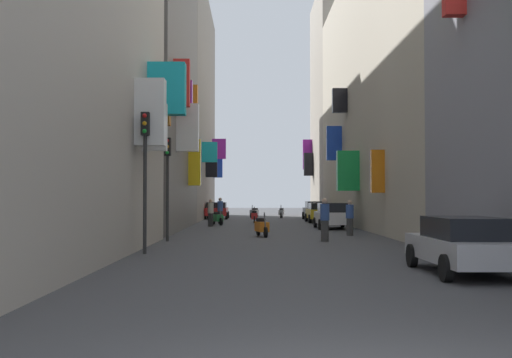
# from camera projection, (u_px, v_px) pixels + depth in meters

# --- Properties ---
(ground_plane) EXTENTS (140.00, 140.00, 0.00)m
(ground_plane) POSITION_uv_depth(u_px,v_px,m) (272.00, 229.00, 35.42)
(ground_plane) COLOR #424244
(building_left_mid_b) EXTENTS (7.13, 15.66, 18.76)m
(building_left_mid_b) POSITION_uv_depth(u_px,v_px,m) (134.00, 67.00, 36.51)
(building_left_mid_b) COLOR slate
(building_left_mid_b) RESTS_ON ground
(building_left_far) EXTENTS (7.33, 21.23, 19.41)m
(building_left_far) POSITION_uv_depth(u_px,v_px,m) (174.00, 107.00, 55.02)
(building_left_far) COLOR gray
(building_left_far) RESTS_ON ground
(building_right_mid_a) EXTENTS (7.26, 31.68, 16.45)m
(building_right_mid_a) POSITION_uv_depth(u_px,v_px,m) (402.00, 92.00, 38.25)
(building_right_mid_a) COLOR #BCB29E
(building_right_mid_a) RESTS_ON ground
(building_right_mid_b) EXTENTS (6.93, 11.63, 21.10)m
(building_right_mid_b) POSITION_uv_depth(u_px,v_px,m) (347.00, 106.00, 59.96)
(building_right_mid_b) COLOR #9E9384
(building_right_mid_b) RESTS_ON ground
(parked_car_yellow) EXTENTS (1.86, 4.27, 1.40)m
(parked_car_yellow) POSITION_uv_depth(u_px,v_px,m) (320.00, 212.00, 45.40)
(parked_car_yellow) COLOR gold
(parked_car_yellow) RESTS_ON ground
(parked_car_black) EXTENTS (1.93, 4.34, 1.48)m
(parked_car_black) POSITION_uv_depth(u_px,v_px,m) (316.00, 210.00, 50.40)
(parked_car_black) COLOR black
(parked_car_black) RESTS_ON ground
(parked_car_white) EXTENTS (1.83, 4.25, 1.49)m
(parked_car_white) POSITION_uv_depth(u_px,v_px,m) (332.00, 215.00, 36.22)
(parked_car_white) COLOR white
(parked_car_white) RESTS_ON ground
(parked_car_red) EXTENTS (1.96, 4.49, 1.39)m
(parked_car_red) POSITION_uv_depth(u_px,v_px,m) (217.00, 210.00, 52.91)
(parked_car_red) COLOR #B21E1E
(parked_car_red) RESTS_ON ground
(parked_car_silver) EXTENTS (1.85, 4.35, 1.36)m
(parked_car_silver) POSITION_uv_depth(u_px,v_px,m) (463.00, 244.00, 14.90)
(parked_car_silver) COLOR #B7B7BC
(parked_car_silver) RESTS_ON ground
(scooter_red) EXTENTS (0.44, 1.86, 1.13)m
(scooter_red) POSITION_uv_depth(u_px,v_px,m) (254.00, 216.00, 44.94)
(scooter_red) COLOR red
(scooter_red) RESTS_ON ground
(scooter_white) EXTENTS (0.57, 1.96, 1.13)m
(scooter_white) POSITION_uv_depth(u_px,v_px,m) (281.00, 213.00, 54.82)
(scooter_white) COLOR silver
(scooter_white) RESTS_ON ground
(scooter_silver) EXTENTS (0.80, 1.73, 1.13)m
(scooter_silver) POSITION_uv_depth(u_px,v_px,m) (254.00, 212.00, 55.43)
(scooter_silver) COLOR #ADADB2
(scooter_silver) RESTS_ON ground
(scooter_green) EXTENTS (0.87, 1.87, 1.13)m
(scooter_green) POSITION_uv_depth(u_px,v_px,m) (217.00, 218.00, 41.04)
(scooter_green) COLOR #287F3D
(scooter_green) RESTS_ON ground
(scooter_orange) EXTENTS (0.68, 1.89, 1.13)m
(scooter_orange) POSITION_uv_depth(u_px,v_px,m) (262.00, 227.00, 28.93)
(scooter_orange) COLOR orange
(scooter_orange) RESTS_ON ground
(pedestrian_crossing) EXTENTS (0.53, 0.53, 1.70)m
(pedestrian_crossing) POSITION_uv_depth(u_px,v_px,m) (211.00, 213.00, 38.91)
(pedestrian_crossing) COLOR #242424
(pedestrian_crossing) RESTS_ON ground
(pedestrian_near_left) EXTENTS (0.50, 0.50, 1.78)m
(pedestrian_near_left) POSITION_uv_depth(u_px,v_px,m) (220.00, 211.00, 42.99)
(pedestrian_near_left) COLOR #2D2D2D
(pedestrian_near_left) RESTS_ON ground
(pedestrian_near_right) EXTENTS (0.40, 0.40, 1.78)m
(pedestrian_near_right) POSITION_uv_depth(u_px,v_px,m) (325.00, 220.00, 25.91)
(pedestrian_near_right) COLOR #3C3C3C
(pedestrian_near_right) RESTS_ON ground
(pedestrian_mid_street) EXTENTS (0.53, 0.53, 1.69)m
(pedestrian_mid_street) POSITION_uv_depth(u_px,v_px,m) (350.00, 218.00, 29.76)
(pedestrian_mid_street) COLOR #383838
(pedestrian_mid_street) RESTS_ON ground
(traffic_light_near_corner) EXTENTS (0.26, 0.34, 4.58)m
(traffic_light_near_corner) POSITION_uv_depth(u_px,v_px,m) (145.00, 158.00, 20.29)
(traffic_light_near_corner) COLOR #2D2D2D
(traffic_light_near_corner) RESTS_ON ground
(traffic_light_far_corner) EXTENTS (0.26, 0.34, 4.29)m
(traffic_light_far_corner) POSITION_uv_depth(u_px,v_px,m) (168.00, 171.00, 26.02)
(traffic_light_far_corner) COLOR #2D2D2D
(traffic_light_far_corner) RESTS_ON ground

